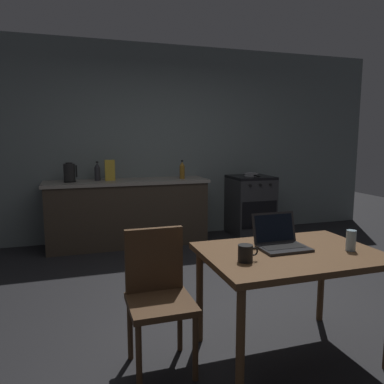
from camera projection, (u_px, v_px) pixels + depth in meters
name	position (u px, v px, depth m)	size (l,w,h in m)	color
ground_plane	(225.00, 307.00, 3.25)	(12.00, 12.00, 0.00)	black
back_wall	(178.00, 143.00, 5.55)	(6.40, 0.10, 2.75)	slate
kitchen_counter	(128.00, 212.00, 5.11)	(2.16, 0.64, 0.88)	#382D23
stove_oven	(250.00, 205.00, 5.66)	(0.60, 0.62, 0.88)	#2D2D30
dining_table	(290.00, 262.00, 2.46)	(1.14, 0.80, 0.72)	brown
chair	(158.00, 289.00, 2.38)	(0.40, 0.40, 0.87)	#4C331E
laptop	(281.00, 241.00, 2.52)	(0.32, 0.28, 0.22)	#232326
electric_kettle	(69.00, 173.00, 4.81)	(0.17, 0.15, 0.25)	black
bottle	(182.00, 170.00, 5.21)	(0.07, 0.07, 0.26)	#8C601E
frying_pan	(251.00, 174.00, 5.56)	(0.23, 0.40, 0.05)	gray
coffee_mug	(246.00, 253.00, 2.24)	(0.13, 0.09, 0.10)	black
drinking_glass	(351.00, 240.00, 2.46)	(0.06, 0.06, 0.14)	#99B7C6
cereal_box	(110.00, 170.00, 4.98)	(0.13, 0.05, 0.28)	gold
bottle_b	(97.00, 172.00, 4.99)	(0.08, 0.08, 0.25)	#2D2D33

